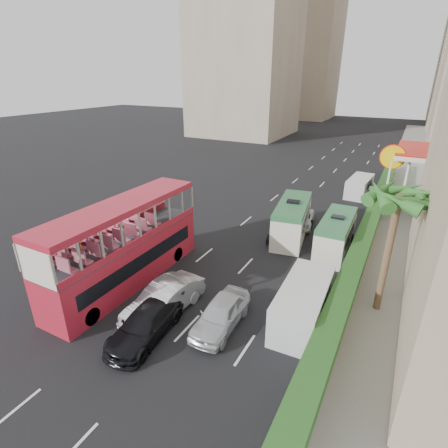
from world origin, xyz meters
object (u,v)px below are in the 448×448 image
Objects in this scene: minibus_far at (335,235)px; panel_van_far at (359,186)px; double_decker_bus at (125,244)px; car_black at (147,335)px; palm_tree at (387,255)px; shell_station at (430,180)px; panel_van_near at (303,304)px; car_silver_lane_a at (165,312)px; car_silver_lane_b at (221,326)px; van_asset at (300,226)px; minibus_near at (292,220)px.

minibus_far reaches higher than panel_van_far.
double_decker_bus reaches higher than panel_van_far.
minibus_far reaches higher than car_black.
palm_tree reaches higher than shell_station.
double_decker_bus is 10.68m from panel_van_near.
car_silver_lane_a is at bearing -120.35° from minibus_far.
car_silver_lane_a is 27.49m from shell_station.
panel_van_near is at bearing 28.34° from car_silver_lane_a.
car_black is (-2.85, -2.32, 0.00)m from car_silver_lane_b.
panel_van_near is (3.49, 2.31, 1.06)m from car_silver_lane_b.
car_black is 0.61× the size of shell_station.
double_decker_bus is at bearing 136.17° from car_black.
double_decker_bus is 15.06m from van_asset.
panel_van_near is 22.72m from panel_van_far.
panel_van_far is at bearing 73.37° from car_black.
car_silver_lane_b is at bearing -98.07° from minibus_near.
van_asset is 4.89m from minibus_far.
palm_tree is (6.79, 5.04, 3.38)m from car_silver_lane_b.
panel_van_near is at bearing -89.70° from minibus_far.
palm_tree is (9.64, 7.36, 3.38)m from car_black.
shell_station is (11.84, 26.36, 2.75)m from car_black.
shell_station reaches higher than panel_van_far.
car_black is at bearing -114.19° from shell_station.
minibus_near is 13.53m from panel_van_far.
shell_station is at bearing 83.40° from palm_tree.
minibus_near reaches higher than car_silver_lane_a.
palm_tree is at bearing -62.64° from van_asset.
minibus_far is at bearing 71.30° from car_silver_lane_b.
panel_van_far is at bearing 82.40° from car_silver_lane_a.
double_decker_bus is at bearing -127.21° from van_asset.
car_silver_lane_b is 14.23m from van_asset.
car_silver_lane_a is 1.88m from car_black.
minibus_far is (3.46, -3.21, 1.28)m from van_asset.
van_asset is 2.77m from minibus_near.
shell_station is at bearing 36.99° from van_asset.
double_decker_bus is 1.72× the size of palm_tree.
minibus_near is at bearing 74.59° from car_black.
double_decker_bus is 2.51× the size of van_asset.
car_silver_lane_b is 0.69× the size of palm_tree.
minibus_far is (6.42, 11.48, 1.28)m from car_silver_lane_a.
palm_tree is (6.99, -9.19, 3.38)m from van_asset.
panel_van_near is at bearing -77.89° from minibus_near.
minibus_near reaches higher than panel_van_far.
shell_station reaches higher than car_silver_lane_a.
panel_van_far is at bearing 90.60° from minibus_far.
palm_tree is (3.95, -19.98, 2.43)m from panel_van_far.
double_decker_bus reaches higher than van_asset.
van_asset is at bearing 104.91° from panel_van_near.
panel_van_near is at bearing 31.31° from car_black.
minibus_far is (10.28, 9.98, -1.25)m from double_decker_bus.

